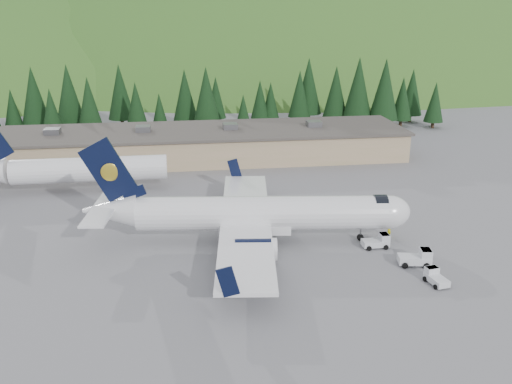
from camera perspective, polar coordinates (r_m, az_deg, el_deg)
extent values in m
plane|color=slate|center=(65.93, 0.74, -4.93)|extent=(600.00, 600.00, 0.00)
cylinder|color=white|center=(64.63, 0.75, -2.11)|extent=(28.77, 7.27, 3.83)
ellipsoid|color=white|center=(66.62, 13.11, -1.97)|extent=(5.41, 4.41, 3.83)
cylinder|color=black|center=(66.23, 12.28, -1.61)|extent=(1.80, 3.31, 3.16)
cone|color=white|center=(66.25, -14.40, -1.82)|extent=(6.53, 4.54, 3.83)
cube|color=white|center=(65.19, -0.15, -3.44)|extent=(8.48, 4.22, 1.02)
cube|color=white|center=(64.97, -1.05, -2.97)|extent=(9.77, 35.05, 0.36)
cube|color=black|center=(80.98, -2.17, 2.37)|extent=(2.07, 0.40, 2.93)
cube|color=black|center=(48.65, -2.84, -8.96)|extent=(2.07, 0.40, 2.93)
cylinder|color=black|center=(70.80, -0.23, -1.87)|extent=(4.53, 2.84, 2.34)
cylinder|color=white|center=(70.86, 1.33, -1.86)|extent=(0.91, 2.54, 2.49)
cube|color=white|center=(70.61, -0.23, -1.45)|extent=(2.26, 0.52, 0.92)
cylinder|color=black|center=(59.86, -0.05, -5.79)|extent=(4.53, 2.84, 2.34)
cylinder|color=white|center=(59.92, 1.81, -5.77)|extent=(0.91, 2.54, 2.49)
cube|color=white|center=(59.63, -0.05, -5.30)|extent=(2.26, 0.52, 0.92)
cube|color=black|center=(64.75, -14.56, 2.14)|extent=(6.29, 1.07, 7.48)
ellipsoid|color=gold|center=(64.95, -14.33, 2.02)|extent=(2.02, 0.43, 2.02)
ellipsoid|color=gold|center=(64.57, -14.40, 1.92)|extent=(2.02, 0.43, 2.02)
cube|color=black|center=(64.96, -12.10, -0.07)|extent=(2.82, 0.59, 2.02)
cube|color=white|center=(66.20, -14.86, -1.41)|extent=(4.18, 12.96, 0.22)
cylinder|color=slate|center=(66.86, 10.41, -4.06)|extent=(0.23, 0.23, 1.83)
cylinder|color=black|center=(67.06, 10.38, -4.48)|extent=(0.80, 0.38, 0.77)
cylinder|color=slate|center=(68.05, -1.91, -3.25)|extent=(0.27, 0.27, 2.04)
cylinder|color=black|center=(68.22, -1.56, -3.60)|extent=(1.16, 0.49, 1.12)
cylinder|color=black|center=(68.23, -2.25, -3.61)|extent=(1.16, 0.49, 1.12)
cylinder|color=slate|center=(62.97, -1.97, -5.09)|extent=(0.27, 0.27, 2.04)
cylinder|color=black|center=(63.15, -1.59, -5.47)|extent=(1.16, 0.49, 1.12)
cylinder|color=black|center=(63.17, -2.34, -5.48)|extent=(1.16, 0.49, 1.12)
cylinder|color=white|center=(85.89, -16.26, 2.18)|extent=(22.00, 3.60, 3.60)
cube|color=silver|center=(65.48, 11.84, -5.00)|extent=(2.97, 1.50, 0.69)
cube|color=silver|center=(65.59, 12.69, -4.46)|extent=(1.00, 1.39, 0.89)
cube|color=black|center=(65.45, 12.71, -4.14)|extent=(0.90, 1.29, 0.10)
cylinder|color=black|center=(66.60, 12.39, -4.88)|extent=(0.55, 0.22, 0.55)
cylinder|color=black|center=(65.26, 12.88, -5.42)|extent=(0.55, 0.22, 0.55)
cylinder|color=black|center=(65.94, 10.79, -5.01)|extent=(0.55, 0.22, 0.55)
cylinder|color=black|center=(64.59, 11.24, -5.56)|extent=(0.55, 0.22, 0.55)
cube|color=silver|center=(62.22, 15.55, -6.52)|extent=(3.59, 2.26, 0.78)
cube|color=silver|center=(62.21, 16.61, -5.94)|extent=(1.38, 1.74, 1.00)
cube|color=black|center=(62.04, 16.64, -5.57)|extent=(1.25, 1.61, 0.11)
cylinder|color=black|center=(63.39, 16.34, -6.41)|extent=(0.66, 0.36, 0.62)
cylinder|color=black|center=(61.82, 16.71, -7.10)|extent=(0.66, 0.36, 0.62)
cylinder|color=black|center=(62.89, 14.36, -6.44)|extent=(0.66, 0.36, 0.62)
cylinder|color=black|center=(61.31, 14.68, -7.13)|extent=(0.66, 0.36, 0.62)
cube|color=silver|center=(58.83, 17.61, -8.35)|extent=(1.78, 2.86, 0.62)
cube|color=silver|center=(59.24, 17.17, -7.54)|extent=(1.38, 1.09, 0.80)
cube|color=black|center=(59.09, 17.20, -7.23)|extent=(1.28, 0.99, 0.09)
cylinder|color=black|center=(59.19, 16.53, -8.33)|extent=(0.28, 0.52, 0.50)
cylinder|color=black|center=(59.96, 17.66, -8.09)|extent=(0.28, 0.52, 0.50)
cylinder|color=black|center=(57.91, 17.52, -9.05)|extent=(0.28, 0.52, 0.50)
cylinder|color=black|center=(58.70, 18.66, -8.79)|extent=(0.28, 0.52, 0.50)
cube|color=tan|center=(100.73, -5.41, 4.70)|extent=(70.00, 16.00, 4.80)
cube|color=#47423D|center=(100.17, -5.45, 6.12)|extent=(71.00, 17.00, 0.40)
cube|color=slate|center=(102.04, -19.69, 5.72)|extent=(2.50, 2.50, 1.00)
cube|color=slate|center=(100.09, -11.22, 6.22)|extent=(2.50, 2.50, 1.00)
cube|color=slate|center=(100.37, -2.59, 6.59)|extent=(2.50, 2.50, 1.00)
cube|color=slate|center=(102.86, 5.81, 6.80)|extent=(2.50, 2.50, 1.00)
imported|color=yellow|center=(68.67, 13.15, -3.74)|extent=(0.68, 0.55, 1.60)
cone|color=black|center=(127.53, -23.18, 7.61)|extent=(4.02, 4.02, 8.22)
cone|color=black|center=(126.69, -21.35, 8.93)|extent=(5.86, 5.86, 11.98)
cone|color=black|center=(118.66, -19.79, 7.57)|extent=(4.42, 4.42, 9.03)
cone|color=black|center=(123.12, -18.23, 9.18)|extent=(6.10, 6.10, 12.47)
cone|color=black|center=(118.37, -16.37, 8.43)|extent=(5.23, 5.23, 10.69)
cone|color=black|center=(128.42, -13.44, 9.73)|extent=(5.77, 5.77, 11.80)
cone|color=black|center=(119.49, -11.90, 8.47)|extent=(4.63, 4.63, 9.47)
cone|color=black|center=(120.67, -9.62, 8.00)|extent=(3.57, 3.57, 7.29)
cone|color=black|center=(123.30, -7.12, 9.53)|extent=(5.43, 5.43, 11.11)
cone|color=black|center=(118.31, -5.00, 9.51)|extent=(5.85, 5.85, 11.98)
cone|color=black|center=(128.76, -4.04, 9.41)|extent=(4.48, 4.48, 9.15)
cone|color=black|center=(117.77, -1.28, 7.99)|extent=(3.56, 3.56, 7.28)
cone|color=black|center=(129.11, 0.40, 9.27)|extent=(4.14, 4.14, 8.46)
cone|color=black|center=(129.87, 1.47, 9.18)|extent=(3.91, 3.91, 8.00)
cone|color=black|center=(129.26, 4.39, 9.77)|extent=(5.02, 5.02, 10.27)
cone|color=black|center=(131.24, 5.27, 10.53)|extent=(6.10, 6.10, 12.47)
cone|color=black|center=(128.11, 7.98, 9.88)|extent=(5.52, 5.52, 11.29)
cone|color=black|center=(126.69, 10.21, 10.22)|extent=(6.39, 6.39, 13.07)
cone|color=black|center=(126.65, 12.75, 10.01)|extent=(6.32, 6.32, 12.93)
cone|color=black|center=(130.37, 14.43, 9.05)|extent=(4.56, 4.56, 9.32)
cone|color=black|center=(135.91, 15.34, 9.63)|extent=(5.06, 5.06, 10.36)
cone|color=black|center=(130.70, 17.45, 8.58)|extent=(4.18, 4.18, 8.56)
ellipsoid|color=#2C651E|center=(286.85, 2.46, -4.41)|extent=(420.00, 300.00, 300.00)
ellipsoid|color=#2C651E|center=(361.82, 20.28, -0.67)|extent=(392.00, 280.00, 280.00)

